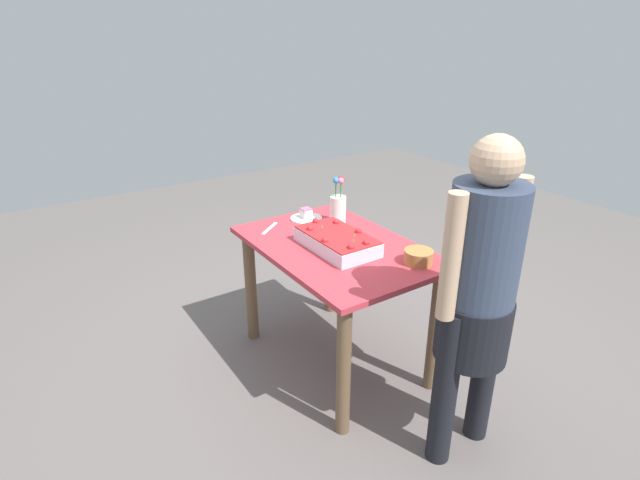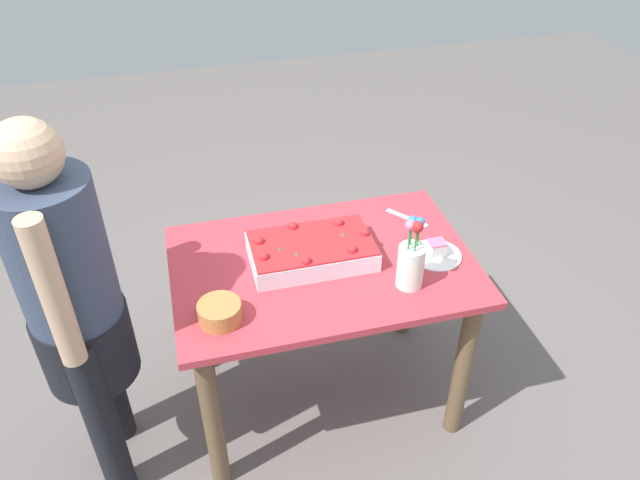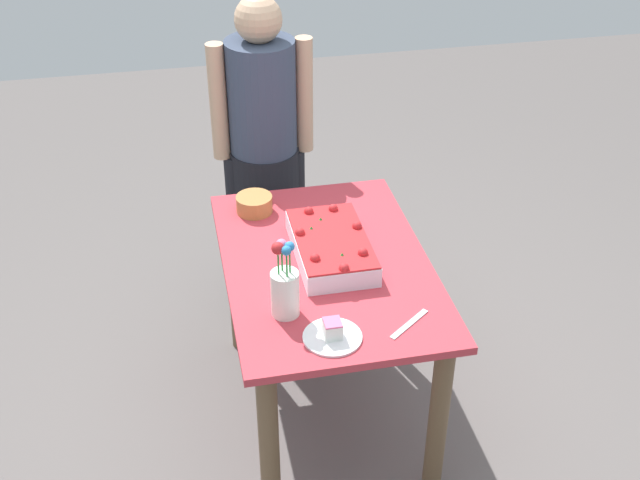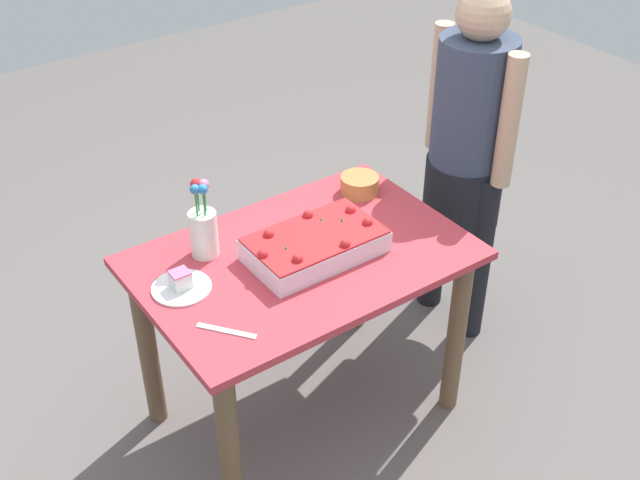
% 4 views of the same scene
% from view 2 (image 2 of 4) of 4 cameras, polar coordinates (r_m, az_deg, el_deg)
% --- Properties ---
extents(ground_plane, '(8.00, 8.00, 0.00)m').
position_cam_2_polar(ground_plane, '(2.86, 0.22, -13.92)').
color(ground_plane, '#625B59').
extents(dining_table, '(1.12, 0.75, 0.75)m').
position_cam_2_polar(dining_table, '(2.42, 0.26, -4.85)').
color(dining_table, '#BD3541').
rests_on(dining_table, ground_plane).
extents(sheet_cake, '(0.46, 0.26, 0.11)m').
position_cam_2_polar(sheet_cake, '(2.31, -0.77, -0.99)').
color(sheet_cake, white).
rests_on(sheet_cake, dining_table).
extents(serving_plate_with_slice, '(0.19, 0.19, 0.07)m').
position_cam_2_polar(serving_plate_with_slice, '(2.38, 10.56, -1.12)').
color(serving_plate_with_slice, white).
rests_on(serving_plate_with_slice, dining_table).
extents(cake_knife, '(0.13, 0.16, 0.00)m').
position_cam_2_polar(cake_knife, '(2.57, 7.94, 2.03)').
color(cake_knife, silver).
rests_on(cake_knife, dining_table).
extents(flower_vase, '(0.10, 0.10, 0.29)m').
position_cam_2_polar(flower_vase, '(2.18, 8.33, -1.94)').
color(flower_vase, white).
rests_on(flower_vase, dining_table).
extents(fruit_bowl, '(0.15, 0.15, 0.07)m').
position_cam_2_polar(fruit_bowl, '(2.09, -9.15, -6.55)').
color(fruit_bowl, '#B4783E').
rests_on(fruit_bowl, dining_table).
extents(person_standing, '(0.31, 0.45, 1.49)m').
position_cam_2_polar(person_standing, '(2.17, -21.64, -5.14)').
color(person_standing, black).
rests_on(person_standing, ground_plane).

